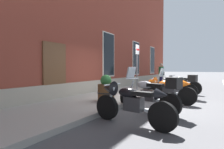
# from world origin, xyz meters

# --- Properties ---
(ground_plane) EXTENTS (140.00, 140.00, 0.00)m
(ground_plane) POSITION_xyz_m (0.00, 0.00, 0.00)
(ground_plane) COLOR #424244
(sidewalk) EXTENTS (33.76, 2.75, 0.14)m
(sidewalk) POSITION_xyz_m (0.00, 1.37, 0.07)
(sidewalk) COLOR gray
(sidewalk) RESTS_ON ground_plane
(brick_pub_facade) EXTENTS (27.76, 6.78, 10.32)m
(brick_pub_facade) POSITION_xyz_m (0.00, 6.08, 5.15)
(brick_pub_facade) COLOR brown
(brick_pub_facade) RESTS_ON ground_plane
(motorcycle_black_sport) EXTENTS (0.63, 2.12, 0.99)m
(motorcycle_black_sport) POSITION_xyz_m (-3.03, -0.93, 0.54)
(motorcycle_black_sport) COLOR black
(motorcycle_black_sport) RESTS_ON ground_plane
(motorcycle_silver_touring) EXTENTS (0.90, 2.11, 1.36)m
(motorcycle_silver_touring) POSITION_xyz_m (-1.65, -0.99, 0.56)
(motorcycle_silver_touring) COLOR black
(motorcycle_silver_touring) RESTS_ON ground_plane
(motorcycle_orange_sport) EXTENTS (0.62, 2.05, 0.99)m
(motorcycle_orange_sport) POSITION_xyz_m (0.03, -1.02, 0.54)
(motorcycle_orange_sport) COLOR black
(motorcycle_orange_sport) RESTS_ON ground_plane
(motorcycle_green_touring) EXTENTS (0.71, 2.04, 1.33)m
(motorcycle_green_touring) POSITION_xyz_m (1.59, -1.10, 0.55)
(motorcycle_green_touring) COLOR black
(motorcycle_green_touring) RESTS_ON ground_plane
(motorcycle_grey_naked) EXTENTS (0.78, 2.00, 0.96)m
(motorcycle_grey_naked) POSITION_xyz_m (3.01, -1.05, 0.48)
(motorcycle_grey_naked) COLOR black
(motorcycle_grey_naked) RESTS_ON ground_plane
(pedestrian_striped_shirt) EXTENTS (0.54, 0.50, 1.55)m
(pedestrian_striped_shirt) POSITION_xyz_m (5.89, 0.76, 1.00)
(pedestrian_striped_shirt) COLOR #1E1E4C
(pedestrian_striped_shirt) RESTS_ON sidewalk
(parking_sign) EXTENTS (0.36, 0.07, 2.31)m
(parking_sign) POSITION_xyz_m (1.16, 0.61, 1.64)
(parking_sign) COLOR #4C4C51
(parking_sign) RESTS_ON sidewalk
(barrel_planter) EXTENTS (0.62, 0.62, 0.94)m
(barrel_planter) POSITION_xyz_m (-1.39, 0.75, 0.54)
(barrel_planter) COLOR brown
(barrel_planter) RESTS_ON sidewalk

